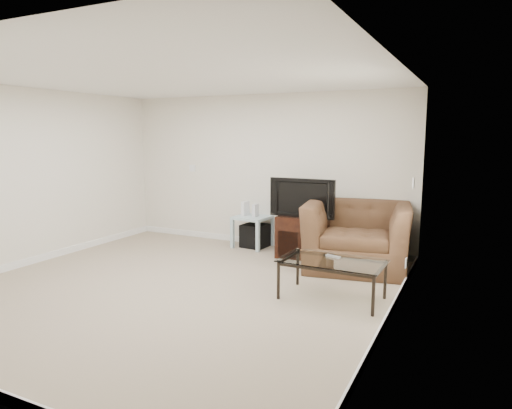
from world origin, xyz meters
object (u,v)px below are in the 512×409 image
at_px(tv_stand, 304,237).
at_px(recliner, 357,224).
at_px(television, 304,197).
at_px(side_table, 253,231).
at_px(subwoofer, 255,236).
at_px(coffee_table, 332,280).

relative_size(tv_stand, recliner, 0.54).
relative_size(television, side_table, 1.73).
distance_m(tv_stand, subwoofer, 1.00).
distance_m(tv_stand, television, 0.61).
bearing_deg(television, tv_stand, 92.65).
xyz_separation_m(recliner, coffee_table, (0.06, -1.34, -0.39)).
relative_size(tv_stand, television, 0.82).
bearing_deg(recliner, tv_stand, 156.21).
bearing_deg(subwoofer, television, -16.32).
relative_size(side_table, recliner, 0.38).
bearing_deg(recliner, television, 158.24).
height_order(tv_stand, subwoofer, tv_stand).
distance_m(tv_stand, side_table, 1.02).
bearing_deg(subwoofer, side_table, -150.98).
height_order(television, side_table, television).
distance_m(subwoofer, coffee_table, 2.59).
bearing_deg(side_table, subwoofer, 29.02).
bearing_deg(tv_stand, recliner, -16.44).
distance_m(subwoofer, recliner, 1.91).
height_order(television, coffee_table, television).
height_order(tv_stand, coffee_table, tv_stand).
xyz_separation_m(television, side_table, (-0.99, 0.26, -0.67)).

